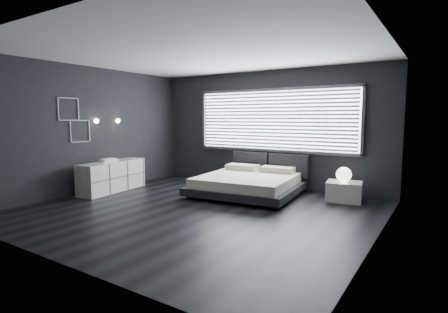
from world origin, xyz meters
The scene contains 12 objects.
room centered at (0.00, 0.00, 1.40)m, with size 6.04×6.00×2.80m.
window centered at (0.20, 2.70, 1.61)m, with size 4.14×0.09×1.52m.
headboard centered at (0.14, 2.64, 0.57)m, with size 1.96×0.16×0.52m.
sconce_near centered at (-2.88, 0.05, 1.60)m, with size 0.18×0.11×0.11m.
sconce_far centered at (-2.88, 0.65, 1.60)m, with size 0.18×0.11×0.11m.
wall_art_upper centered at (-2.98, -0.55, 1.85)m, with size 0.01×0.48×0.48m.
wall_art_lower centered at (-2.98, -0.30, 1.38)m, with size 0.01×0.48×0.48m.
bed centered at (0.14, 1.59, 0.26)m, with size 2.33×2.25×0.55m.
nightstand centered at (2.05, 2.14, 0.20)m, with size 0.67×0.56×0.39m, color silver.
orb_lamp centered at (2.03, 2.12, 0.54)m, with size 0.30×0.30×0.30m, color white.
dresser centered at (-2.65, 0.25, 0.34)m, with size 0.69×1.76×0.68m.
book_stack centered at (-2.65, 0.17, 0.72)m, with size 0.35×0.41×0.07m.
Camera 1 is at (3.77, -4.96, 1.67)m, focal length 28.00 mm.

